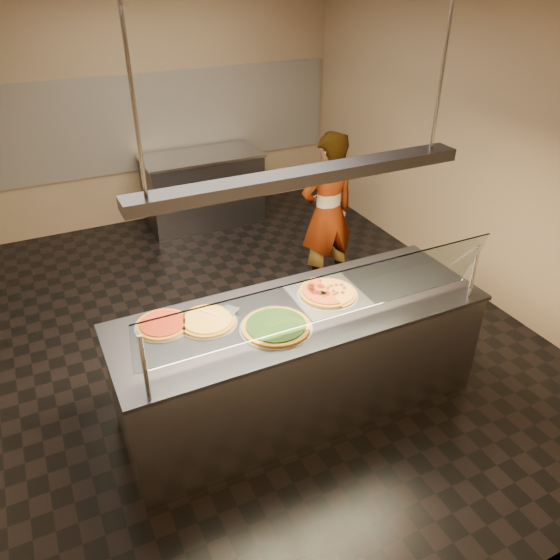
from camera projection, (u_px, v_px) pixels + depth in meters
name	position (u px, v px, depth m)	size (l,w,h in m)	color
ground	(246.00, 329.00, 5.36)	(5.00, 6.00, 0.02)	black
wall_back	(150.00, 106.00, 6.90)	(5.00, 0.02, 3.00)	#9D8165
wall_front	(516.00, 419.00, 2.26)	(5.00, 0.02, 3.00)	#9D8165
wall_right	(470.00, 144.00, 5.52)	(0.02, 6.00, 3.00)	#9D8165
tile_band	(153.00, 122.00, 6.98)	(4.90, 0.02, 1.20)	silver
serving_counter	(300.00, 360.00, 4.20)	(2.77, 0.94, 0.93)	#B7B7BC
sneeze_guard	(326.00, 299.00, 3.55)	(2.53, 0.18, 0.54)	#B7B7BC
perforated_tray	(327.00, 295.00, 4.13)	(0.54, 0.54, 0.01)	silver
half_pizza_pepperoni	(315.00, 295.00, 4.08)	(0.23, 0.44, 0.05)	#8D5E19
half_pizza_sausage	(339.00, 289.00, 4.16)	(0.23, 0.44, 0.04)	#8D5E19
pizza_spinach	(276.00, 326.00, 3.77)	(0.51, 0.51, 0.03)	silver
pizza_cheese	(207.00, 320.00, 3.83)	(0.42, 0.42, 0.03)	silver
pizza_tomato	(162.00, 324.00, 3.79)	(0.39, 0.39, 0.03)	silver
pizza_spatula	(217.00, 311.00, 3.90)	(0.27, 0.18, 0.02)	#B7B7BC
prep_table	(203.00, 189.00, 7.26)	(1.53, 0.74, 0.93)	#3E3E43
worker	(327.00, 213.00, 5.62)	(0.62, 0.41, 1.71)	#35303B
heat_lamp_housing	(304.00, 176.00, 3.44)	(2.30, 0.18, 0.08)	#3E3E43
lamp_rod_left	(134.00, 104.00, 2.78)	(0.02, 0.02, 1.01)	#B7B7BC
lamp_rod_right	(442.00, 72.00, 3.53)	(0.02, 0.02, 1.01)	#B7B7BC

